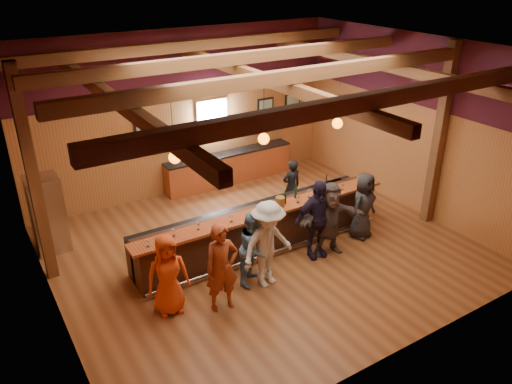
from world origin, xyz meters
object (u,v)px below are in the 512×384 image
(customer_redvest, at_px, (222,268))
(customer_orange, at_px, (168,275))
(ice_bucket, at_px, (280,202))
(bottle_a, at_px, (285,198))
(stainless_fridge, at_px, (47,214))
(bartender, at_px, (291,187))
(customer_denim, at_px, (254,248))
(customer_navy, at_px, (317,219))
(back_bar_cabinet, at_px, (229,167))
(customer_white, at_px, (268,244))
(bar_counter, at_px, (260,227))
(customer_dark, at_px, (363,206))
(customer_brown, at_px, (330,219))

(customer_redvest, bearing_deg, customer_orange, 160.53)
(ice_bucket, distance_m, bottle_a, 0.18)
(stainless_fridge, relative_size, bartender, 1.23)
(customer_orange, height_order, customer_redvest, customer_redvest)
(customer_denim, bearing_deg, stainless_fridge, 98.57)
(stainless_fridge, bearing_deg, customer_navy, -34.66)
(back_bar_cabinet, height_order, stainless_fridge, stainless_fridge)
(customer_white, xyz_separation_m, bottle_a, (1.14, 1.05, 0.30))
(customer_redvest, distance_m, bottle_a, 2.60)
(customer_denim, xyz_separation_m, customer_white, (0.17, -0.24, 0.15))
(customer_redvest, xyz_separation_m, bottle_a, (2.27, 1.22, 0.34))
(customer_orange, height_order, ice_bucket, customer_orange)
(bar_counter, height_order, customer_white, customer_white)
(bottle_a, bearing_deg, customer_dark, -17.99)
(ice_bucket, bearing_deg, customer_denim, -146.95)
(customer_navy, bearing_deg, ice_bucket, 136.50)
(customer_denim, distance_m, ice_bucket, 1.42)
(customer_denim, height_order, customer_dark, customer_dark)
(customer_white, bearing_deg, bottle_a, 34.05)
(customer_orange, xyz_separation_m, bartender, (4.33, 2.11, -0.08))
(customer_denim, bearing_deg, back_bar_cabinet, 32.15)
(customer_brown, bearing_deg, bartender, 88.75)
(ice_bucket, bearing_deg, customer_orange, -166.44)
(customer_brown, bearing_deg, back_bar_cabinet, 100.96)
(bar_counter, height_order, customer_navy, customer_navy)
(stainless_fridge, bearing_deg, bottle_a, -30.63)
(bar_counter, distance_m, ice_bucket, 0.84)
(bottle_a, bearing_deg, ice_bucket, -160.08)
(bar_counter, distance_m, back_bar_cabinet, 3.76)
(bartender, bearing_deg, customer_white, 47.70)
(customer_orange, bearing_deg, customer_denim, 8.08)
(customer_redvest, height_order, bartender, customer_redvest)
(customer_denim, height_order, bottle_a, customer_denim)
(bartender, bearing_deg, stainless_fridge, -12.07)
(customer_white, bearing_deg, customer_dark, -0.07)
(bar_counter, bearing_deg, ice_bucket, -47.33)
(customer_orange, relative_size, customer_white, 0.87)
(stainless_fridge, distance_m, customer_navy, 6.04)
(stainless_fridge, height_order, bartender, stainless_fridge)
(customer_white, distance_m, bottle_a, 1.57)
(customer_denim, relative_size, customer_dark, 0.97)
(bartender, distance_m, ice_bucket, 1.97)
(customer_dark, bearing_deg, bottle_a, 145.93)
(stainless_fridge, height_order, bottle_a, stainless_fridge)
(bar_counter, relative_size, customer_dark, 3.84)
(customer_navy, xyz_separation_m, customer_dark, (1.48, 0.11, -0.11))
(customer_white, height_order, ice_bucket, customer_white)
(customer_redvest, height_order, bottle_a, customer_redvest)
(customer_redvest, bearing_deg, ice_bucket, 35.10)
(bar_counter, distance_m, customer_redvest, 2.36)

